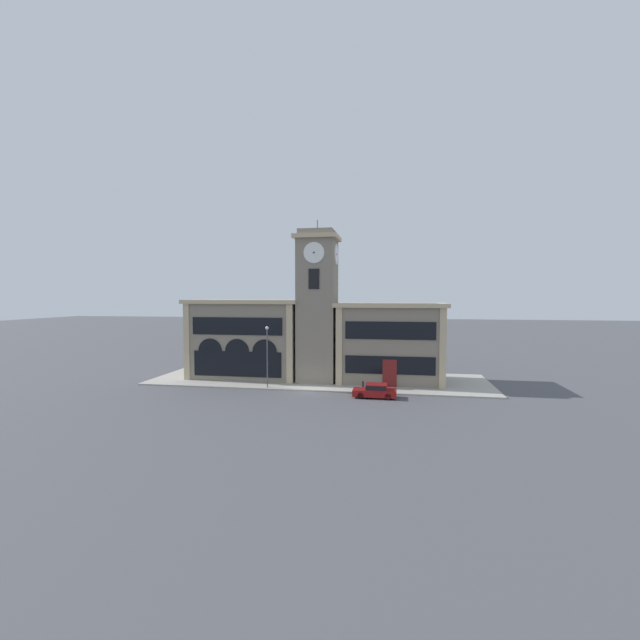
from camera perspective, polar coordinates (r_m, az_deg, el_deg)
ground_plane at (r=44.82m, az=-1.53°, el=-9.52°), size 300.00×300.00×0.00m
sidewalk_kerb at (r=50.72m, az=-0.15°, el=-7.94°), size 38.77×12.31×0.15m
clock_tower at (r=48.84m, az=-0.34°, el=1.82°), size 4.93×4.93×18.49m
town_hall_left_wing at (r=52.79m, az=-9.62°, el=-2.42°), size 13.67×7.93×9.44m
town_hall_right_wing at (r=49.81m, az=9.34°, el=-2.96°), size 12.34×7.93×9.08m
parked_car_near at (r=42.39m, az=7.38°, el=-9.30°), size 4.22×1.88×1.35m
street_lamp at (r=45.69m, az=-7.06°, el=-3.74°), size 0.36×0.36×6.54m
bollard at (r=44.42m, az=5.75°, el=-8.77°), size 0.18×0.18×1.06m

